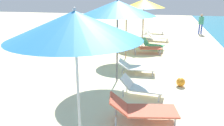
# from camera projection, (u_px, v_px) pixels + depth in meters

# --- Properties ---
(umbrella_third) EXTENTS (2.40, 2.40, 2.67)m
(umbrella_third) POSITION_uv_depth(u_px,v_px,m) (75.00, 25.00, 3.85)
(umbrella_third) COLOR silver
(umbrella_third) RESTS_ON ground
(lounger_third_shoreside) EXTENTS (1.68, 0.99, 0.64)m
(lounger_third_shoreside) POSITION_uv_depth(u_px,v_px,m) (142.00, 109.00, 5.17)
(lounger_third_shoreside) COLOR #D8593F
(lounger_third_shoreside) RESTS_ON ground
(umbrella_fourth) EXTENTS (2.48, 2.48, 2.79)m
(umbrella_fourth) POSITION_uv_depth(u_px,v_px,m) (117.00, 8.00, 7.07)
(umbrella_fourth) COLOR #4C4C51
(umbrella_fourth) RESTS_ON ground
(lounger_fourth_shoreside) EXTENTS (1.45, 0.76, 0.51)m
(lounger_fourth_shoreside) POSITION_uv_depth(u_px,v_px,m) (136.00, 67.00, 8.46)
(lounger_fourth_shoreside) COLOR white
(lounger_fourth_shoreside) RESTS_ON ground
(lounger_fourth_inland) EXTENTS (1.26, 0.63, 0.59)m
(lounger_fourth_inland) POSITION_uv_depth(u_px,v_px,m) (141.00, 87.00, 6.53)
(lounger_fourth_inland) COLOR white
(lounger_fourth_inland) RESTS_ON ground
(umbrella_fifth) EXTENTS (1.86, 1.86, 2.53)m
(umbrella_fifth) POSITION_uv_depth(u_px,v_px,m) (126.00, 10.00, 10.00)
(umbrella_fifth) COLOR olive
(umbrella_fifth) RESTS_ON ground
(lounger_fifth_shoreside) EXTENTS (1.52, 0.90, 0.70)m
(lounger_fifth_shoreside) POSITION_uv_depth(u_px,v_px,m) (147.00, 47.00, 11.42)
(lounger_fifth_shoreside) COLOR #D8593F
(lounger_fifth_shoreside) RESTS_ON ground
(umbrella_sixth) EXTENTS (2.49, 2.49, 2.75)m
(umbrella_sixth) POSITION_uv_depth(u_px,v_px,m) (144.00, 3.00, 13.08)
(umbrella_sixth) COLOR olive
(umbrella_sixth) RESTS_ON ground
(lounger_sixth_shoreside) EXTENTS (1.50, 0.76, 0.56)m
(lounger_sixth_shoreside) POSITION_uv_depth(u_px,v_px,m) (157.00, 37.00, 14.65)
(lounger_sixth_shoreside) COLOR white
(lounger_sixth_shoreside) RESTS_ON ground
(lounger_sixth_inland) EXTENTS (1.32, 0.86, 0.60)m
(lounger_sixth_inland) POSITION_uv_depth(u_px,v_px,m) (152.00, 44.00, 12.36)
(lounger_sixth_inland) COLOR #4CA572
(lounger_sixth_inland) RESTS_ON ground
(umbrella_farthest) EXTENTS (1.84, 1.84, 2.42)m
(umbrella_farthest) POSITION_uv_depth(u_px,v_px,m) (143.00, 6.00, 16.37)
(umbrella_farthest) COLOR silver
(umbrella_farthest) RESTS_ON ground
(lounger_farthest_shoreside) EXTENTS (1.58, 0.67, 0.55)m
(lounger_farthest_shoreside) POSITION_uv_depth(u_px,v_px,m) (154.00, 31.00, 17.56)
(lounger_farthest_shoreside) COLOR white
(lounger_farthest_shoreside) RESTS_ON ground
(person_walking_near) EXTENTS (0.37, 0.24, 1.55)m
(person_walking_near) POSITION_uv_depth(u_px,v_px,m) (201.00, 22.00, 17.18)
(person_walking_near) COLOR #334CB2
(person_walking_near) RESTS_ON ground
(beach_ball) EXTENTS (0.29, 0.29, 0.29)m
(beach_ball) POSITION_uv_depth(u_px,v_px,m) (181.00, 82.00, 7.29)
(beach_ball) COLOR orange
(beach_ball) RESTS_ON ground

